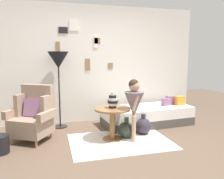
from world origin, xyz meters
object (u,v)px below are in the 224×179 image
floor_lamp (58,63)px  magazine_basket (0,144)px  armchair (33,116)px  demijohn_near (126,129)px  vase_striped (113,101)px  demijohn_far (143,126)px  side_table (112,117)px  book_on_daybed (122,106)px  person_child (134,102)px  daybed (147,116)px

floor_lamp → magazine_basket: 1.90m
armchair → magazine_basket: (-0.47, -0.48, -0.30)m
floor_lamp → demijohn_near: floor_lamp is taller
vase_striped → demijohn_near: (0.26, -0.00, -0.54)m
armchair → demijohn_far: 2.02m
armchair → magazine_basket: 0.73m
side_table → armchair: bearing=165.2°
vase_striped → book_on_daybed: vase_striped is taller
side_table → book_on_daybed: side_table is taller
side_table → floor_lamp: bearing=131.2°
vase_striped → book_on_daybed: size_ratio=1.29×
armchair → floor_lamp: size_ratio=0.62×
side_table → floor_lamp: (-0.87, 0.99, 0.94)m
demijohn_far → person_child: bearing=-135.4°
floor_lamp → demijohn_far: floor_lamp is taller
armchair → side_table: 1.39m
magazine_basket → person_child: bearing=-1.5°
vase_striped → demijohn_near: 0.59m
armchair → vase_striped: (1.35, -0.34, 0.25)m
vase_striped → magazine_basket: vase_striped is taller
daybed → demijohn_far: daybed is taller
daybed → vase_striped: size_ratio=6.92×
floor_lamp → demijohn_far: (1.51, -0.86, -1.19)m
demijohn_far → magazine_basket: size_ratio=1.41×
armchair → book_on_daybed: bearing=13.0°
book_on_daybed → magazine_basket: book_on_daybed is taller
demijohn_near → side_table: bearing=-175.9°
daybed → side_table: bearing=-145.0°
side_table → demijohn_near: (0.27, 0.02, -0.26)m
vase_striped → demijohn_far: size_ratio=0.72×
book_on_daybed → demijohn_far: 0.72m
daybed → floor_lamp: 2.19m
floor_lamp → demijohn_near: 1.91m
vase_striped → demijohn_near: vase_striped is taller
demijohn_far → armchair: bearing=173.4°
person_child → book_on_daybed: (0.09, 0.94, -0.28)m
demijohn_far → floor_lamp: bearing=150.2°
side_table → person_child: 0.47m
side_table → daybed: bearing=35.0°
floor_lamp → armchair: bearing=-126.9°
daybed → vase_striped: bearing=-145.5°
person_child → magazine_basket: size_ratio=3.89×
book_on_daybed → vase_striped: bearing=-119.0°
person_child → magazine_basket: bearing=178.5°
daybed → side_table: side_table is taller
side_table → vase_striped: 0.27m
daybed → floor_lamp: floor_lamp is taller
book_on_daybed → demijohn_near: book_on_daybed is taller
vase_striped → side_table: bearing=-118.3°
armchair → demijohn_near: 1.67m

